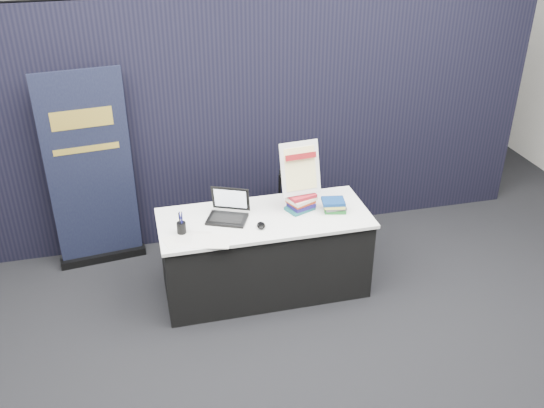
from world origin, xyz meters
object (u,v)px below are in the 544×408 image
at_px(display_table, 265,253).
at_px(book_stack_short, 334,205).
at_px(book_stack_tall, 300,202).
at_px(stacking_chair, 300,209).
at_px(info_sign, 300,169).
at_px(laptop, 226,212).
at_px(pullup_banner, 92,183).

relative_size(display_table, book_stack_short, 8.50).
xyz_separation_m(display_table, book_stack_tall, (0.33, 0.06, 0.45)).
bearing_deg(book_stack_short, display_table, 175.77).
xyz_separation_m(book_stack_short, stacking_chair, (-0.12, 0.62, -0.36)).
bearing_deg(book_stack_tall, display_table, -170.64).
bearing_deg(book_stack_tall, book_stack_short, -20.04).
relative_size(book_stack_tall, info_sign, 0.55).
distance_m(book_stack_short, stacking_chair, 0.72).
xyz_separation_m(laptop, book_stack_tall, (0.65, -0.01, 0.01)).
xyz_separation_m(book_stack_short, pullup_banner, (-2.03, 0.88, 0.03)).
xyz_separation_m(book_stack_tall, pullup_banner, (-1.75, 0.78, 0.01)).
xyz_separation_m(laptop, pullup_banner, (-1.10, 0.77, 0.03)).
height_order(book_stack_short, pullup_banner, pullup_banner).
xyz_separation_m(book_stack_tall, stacking_chair, (0.16, 0.52, -0.37)).
distance_m(display_table, info_sign, 0.82).
height_order(laptop, book_stack_short, laptop).
bearing_deg(display_table, book_stack_short, -4.23).
bearing_deg(display_table, pullup_banner, 149.59).
height_order(info_sign, pullup_banner, pullup_banner).
xyz_separation_m(book_stack_short, info_sign, (-0.27, 0.13, 0.32)).
height_order(book_stack_short, info_sign, info_sign).
xyz_separation_m(display_table, pullup_banner, (-1.42, 0.83, 0.46)).
bearing_deg(pullup_banner, book_stack_tall, -30.55).
bearing_deg(book_stack_short, laptop, 173.45).
relative_size(book_stack_tall, book_stack_short, 1.22).
bearing_deg(display_table, book_stack_tall, 9.36).
height_order(book_stack_tall, stacking_chair, book_stack_tall).
distance_m(laptop, book_stack_short, 0.93).
distance_m(book_stack_tall, book_stack_short, 0.29).
relative_size(laptop, book_stack_short, 1.85).
height_order(display_table, info_sign, info_sign).
bearing_deg(info_sign, laptop, 176.78).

